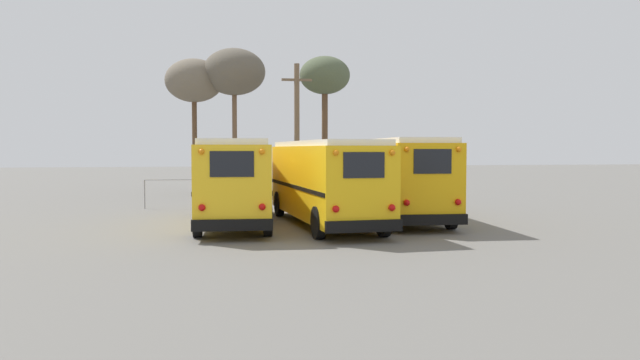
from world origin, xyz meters
The scene contains 9 objects.
ground_plane centered at (0.00, 0.00, 0.00)m, with size 160.00×160.00×0.00m, color #66635E.
school_bus_0 centered at (-3.38, 0.02, 1.78)m, with size 3.09×9.87×3.25m.
school_bus_1 centered at (0.00, -0.92, 1.76)m, with size 3.01×9.99×3.22m.
school_bus_2 centered at (3.38, 0.93, 1.80)m, with size 3.01×10.49×3.32m.
utility_pole centered at (0.91, 12.35, 4.10)m, with size 1.80×0.31×7.93m.
bare_tree_0 centered at (-2.52, 16.88, 7.86)m, with size 4.04×4.04×9.43m.
bare_tree_1 centered at (-5.10, 17.59, 7.31)m, with size 3.77×3.77×8.80m.
bare_tree_2 centered at (3.10, 14.93, 7.43)m, with size 3.21×3.21×8.80m.
fence_line centered at (0.00, 7.21, 0.98)m, with size 14.82×0.06×1.42m.
Camera 1 is at (-4.53, -24.19, 2.92)m, focal length 35.00 mm.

